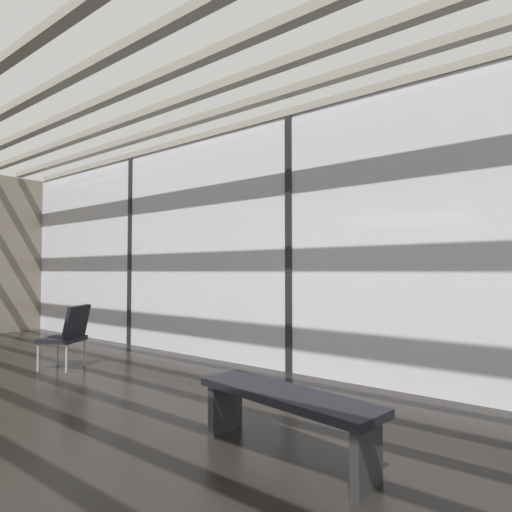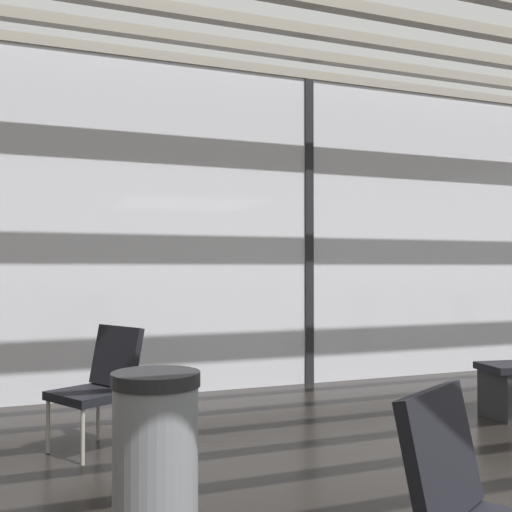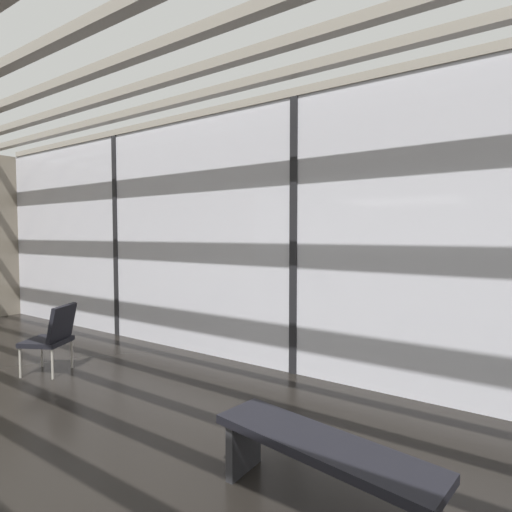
# 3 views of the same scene
# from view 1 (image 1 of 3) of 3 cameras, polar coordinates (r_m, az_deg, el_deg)

# --- Properties ---
(glass_curtain_wall) EXTENTS (14.00, 0.08, 3.43)m
(glass_curtain_wall) POSITION_cam_1_polar(r_m,az_deg,el_deg) (5.76, 4.62, 1.74)
(glass_curtain_wall) COLOR silver
(glass_curtain_wall) RESTS_ON ground
(window_mullion_0) EXTENTS (0.10, 0.12, 3.43)m
(window_mullion_0) POSITION_cam_1_polar(r_m,az_deg,el_deg) (8.22, -16.21, 0.69)
(window_mullion_0) COLOR black
(window_mullion_0) RESTS_ON ground
(window_mullion_1) EXTENTS (0.10, 0.12, 3.43)m
(window_mullion_1) POSITION_cam_1_polar(r_m,az_deg,el_deg) (5.76, 4.62, 1.74)
(window_mullion_1) COLOR black
(window_mullion_1) RESTS_ON ground
(parked_airplane) EXTENTS (14.34, 4.37, 4.37)m
(parked_airplane) POSITION_cam_1_polar(r_m,az_deg,el_deg) (11.21, 15.32, 2.37)
(parked_airplane) COLOR #B2BCD6
(parked_airplane) RESTS_ON ground
(lounge_chair_4) EXTENTS (0.69, 0.67, 0.87)m
(lounge_chair_4) POSITION_cam_1_polar(r_m,az_deg,el_deg) (6.50, -23.76, -9.33)
(lounge_chair_4) COLOR black
(lounge_chair_4) RESTS_ON ground
(waiting_bench) EXTENTS (1.54, 0.60, 0.47)m
(waiting_bench) POSITION_cam_1_polar(r_m,az_deg,el_deg) (3.29, 3.92, -19.33)
(waiting_bench) COLOR black
(waiting_bench) RESTS_ON ground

